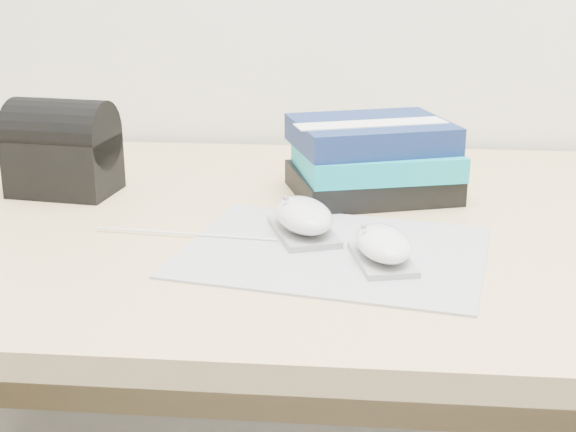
# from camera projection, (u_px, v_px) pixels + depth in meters

# --- Properties ---
(desk) EXTENTS (1.60, 0.80, 0.73)m
(desk) POSITION_uv_depth(u_px,v_px,m) (365.00, 355.00, 1.18)
(desk) COLOR tan
(desk) RESTS_ON ground
(mousepad) EXTENTS (0.39, 0.33, 0.00)m
(mousepad) POSITION_uv_depth(u_px,v_px,m) (334.00, 251.00, 0.93)
(mousepad) COLOR gray
(mousepad) RESTS_ON desk
(mouse_rear) EXTENTS (0.10, 0.13, 0.05)m
(mouse_rear) POSITION_uv_depth(u_px,v_px,m) (304.00, 218.00, 0.97)
(mouse_rear) COLOR gray
(mouse_rear) RESTS_ON mousepad
(mouse_front) EXTENTS (0.08, 0.12, 0.04)m
(mouse_front) POSITION_uv_depth(u_px,v_px,m) (383.00, 246.00, 0.89)
(mouse_front) COLOR #98989B
(mouse_front) RESTS_ON mousepad
(usb_cable) EXTENTS (0.23, 0.03, 0.00)m
(usb_cable) POSITION_uv_depth(u_px,v_px,m) (185.00, 234.00, 0.98)
(usb_cable) COLOR white
(usb_cable) RESTS_ON mousepad
(book_stack) EXTENTS (0.26, 0.23, 0.11)m
(book_stack) POSITION_uv_depth(u_px,v_px,m) (373.00, 159.00, 1.14)
(book_stack) COLOR black
(book_stack) RESTS_ON desk
(pouch) EXTENTS (0.15, 0.12, 0.14)m
(pouch) POSITION_uv_depth(u_px,v_px,m) (62.00, 148.00, 1.14)
(pouch) COLOR black
(pouch) RESTS_ON desk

